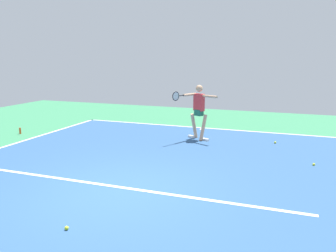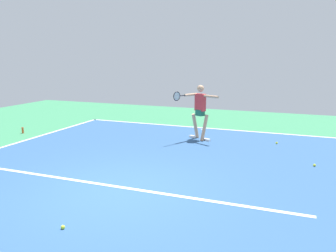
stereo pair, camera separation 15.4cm
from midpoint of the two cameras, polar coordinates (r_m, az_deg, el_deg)
name	(u,v)px [view 2 (the right image)]	position (r m, az deg, el deg)	size (l,w,h in m)	color
ground_plane	(116,191)	(7.18, -7.92, -10.66)	(23.28, 23.28, 0.00)	#388456
court_surface	(116,191)	(7.18, -7.92, -10.65)	(10.00, 13.68, 0.00)	#2D5484
court_line_baseline_near	(205,128)	(13.27, 6.48, -0.32)	(10.00, 0.10, 0.01)	white
court_line_service	(122,187)	(7.36, -7.05, -10.04)	(7.50, 0.10, 0.01)	white
court_line_centre_mark	(204,129)	(13.08, 6.26, -0.49)	(0.10, 0.30, 0.01)	white
tennis_player	(200,108)	(11.24, 5.64, 2.95)	(1.29, 1.14, 1.81)	tan
tennis_ball_by_sideline	(63,227)	(5.90, -16.26, -15.77)	(0.07, 0.07, 0.07)	#CCE033
tennis_ball_centre_court	(277,143)	(11.34, 17.92, -2.68)	(0.07, 0.07, 0.07)	yellow
tennis_ball_near_service_line	(314,165)	(9.39, 23.52, -5.96)	(0.07, 0.07, 0.07)	yellow
water_bottle	(23,130)	(13.28, -22.61, -0.66)	(0.07, 0.07, 0.22)	#D84C1E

